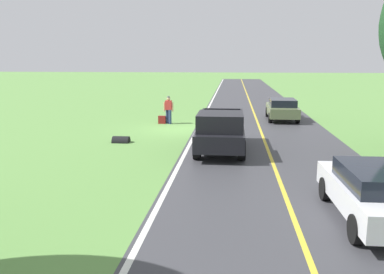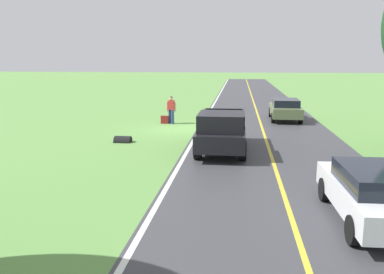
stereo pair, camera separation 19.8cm
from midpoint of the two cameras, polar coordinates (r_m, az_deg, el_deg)
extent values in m
plane|color=#609347|center=(23.18, -1.32, 1.12)|extent=(200.00, 200.00, 0.00)
cube|color=#3D3D42|center=(23.01, 10.32, 0.87)|extent=(7.58, 120.00, 0.00)
cube|color=silver|center=(23.06, 1.33, 1.08)|extent=(0.16, 117.60, 0.00)
cube|color=gold|center=(23.01, 10.32, 0.88)|extent=(0.14, 117.60, 0.00)
cylinder|color=navy|center=(25.04, -2.55, 2.87)|extent=(0.18, 0.18, 0.88)
cylinder|color=navy|center=(25.31, -2.95, 2.96)|extent=(0.18, 0.18, 0.88)
cube|color=red|center=(25.08, -2.76, 4.57)|extent=(0.40, 0.27, 0.58)
sphere|color=tan|center=(25.04, -2.77, 5.49)|extent=(0.23, 0.23, 0.23)
sphere|color=#4C564C|center=(25.03, -2.77, 5.66)|extent=(0.20, 0.20, 0.20)
cube|color=#234C2D|center=(25.27, -2.68, 4.68)|extent=(0.32, 0.20, 0.44)
cylinder|color=tan|center=(25.03, -2.18, 4.30)|extent=(0.10, 0.10, 0.58)
cylinder|color=tan|center=(25.12, -3.36, 4.32)|extent=(0.10, 0.10, 0.58)
cube|color=maroon|center=(25.23, -3.70, 2.48)|extent=(0.46, 0.21, 0.50)
cube|color=black|center=(17.79, 4.61, 0.50)|extent=(2.00, 5.40, 0.70)
cube|color=black|center=(16.50, 4.49, 2.17)|extent=(1.84, 2.16, 0.72)
cube|color=black|center=(16.49, 4.50, 2.42)|extent=(1.68, 1.30, 0.43)
cube|color=black|center=(18.76, 7.63, 2.76)|extent=(0.10, 3.02, 0.45)
cube|color=black|center=(18.81, 1.89, 2.88)|extent=(0.10, 3.02, 0.45)
cube|color=black|center=(20.26, 4.91, 3.43)|extent=(1.84, 0.10, 0.45)
cylinder|color=black|center=(16.14, 7.56, -1.92)|extent=(0.30, 0.80, 0.80)
cylinder|color=black|center=(16.21, 1.18, -1.77)|extent=(0.30, 0.80, 0.80)
cylinder|color=black|center=(19.37, 7.42, 0.26)|extent=(0.30, 0.80, 0.80)
cylinder|color=black|center=(19.43, 2.11, 0.37)|extent=(0.30, 0.80, 0.80)
cube|color=#66754C|center=(27.37, 13.31, 3.71)|extent=(1.92, 4.43, 0.62)
cube|color=black|center=(27.11, 13.40, 4.79)|extent=(1.67, 2.40, 0.46)
cylinder|color=black|center=(28.72, 11.33, 3.50)|extent=(0.25, 0.66, 0.66)
cylinder|color=black|center=(28.88, 14.69, 3.39)|extent=(0.25, 0.66, 0.66)
cylinder|color=black|center=(25.95, 11.71, 2.70)|extent=(0.25, 0.66, 0.66)
cylinder|color=black|center=(26.13, 15.41, 2.58)|extent=(0.25, 0.66, 0.66)
cube|color=silver|center=(11.05, 24.88, -7.69)|extent=(1.94, 4.44, 0.62)
cube|color=black|center=(10.72, 25.46, -5.28)|extent=(1.67, 2.41, 0.46)
cylinder|color=black|center=(12.18, 18.83, -7.07)|extent=(0.25, 0.66, 0.66)
cylinder|color=black|center=(9.65, 22.64, -12.16)|extent=(0.25, 0.66, 0.66)
cylinder|color=black|center=(19.86, -9.53, -0.72)|extent=(0.80, 0.60, 0.60)
camera|label=1|loc=(0.10, -89.59, 0.08)|focal=37.45mm
camera|label=2|loc=(0.10, 90.41, -0.08)|focal=37.45mm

